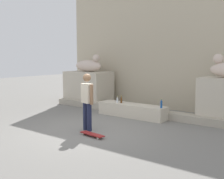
# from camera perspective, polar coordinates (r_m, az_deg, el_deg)

# --- Properties ---
(ground_plane) EXTENTS (40.00, 40.00, 0.00)m
(ground_plane) POSITION_cam_1_polar(r_m,az_deg,el_deg) (8.32, -5.13, -8.35)
(ground_plane) COLOR slate
(facade_wall) EXTENTS (9.53, 0.60, 5.47)m
(facade_wall) POSITION_cam_1_polar(r_m,az_deg,el_deg) (12.01, 10.55, 9.39)
(facade_wall) COLOR #C0B399
(facade_wall) RESTS_ON ground_plane
(pedestal_left) EXTENTS (2.02, 1.25, 1.47)m
(pedestal_left) POSITION_cam_1_polar(r_m,az_deg,el_deg) (12.84, -4.82, 0.37)
(pedestal_left) COLOR beige
(pedestal_left) RESTS_ON ground_plane
(statue_reclining_left) EXTENTS (1.66, 0.75, 0.78)m
(statue_reclining_left) POSITION_cam_1_polar(r_m,az_deg,el_deg) (12.73, -4.76, 4.92)
(statue_reclining_left) COLOR beige
(statue_reclining_left) RESTS_ON pedestal_left
(ledge_block) EXTENTS (2.61, 0.63, 0.46)m
(ledge_block) POSITION_cam_1_polar(r_m,az_deg,el_deg) (10.12, 4.09, -4.26)
(ledge_block) COLOR beige
(ledge_block) RESTS_ON ground_plane
(skater) EXTENTS (0.53, 0.28, 1.67)m
(skater) POSITION_cam_1_polar(r_m,az_deg,el_deg) (8.18, -5.07, -2.01)
(skater) COLOR #1E233F
(skater) RESTS_ON ground_plane
(skateboard) EXTENTS (0.82, 0.29, 0.08)m
(skateboard) POSITION_cam_1_polar(r_m,az_deg,el_deg) (7.72, -4.04, -9.05)
(skateboard) COLOR maroon
(skateboard) RESTS_ON ground_plane
(bottle_brown) EXTENTS (0.07, 0.07, 0.27)m
(bottle_brown) POSITION_cam_1_polar(r_m,az_deg,el_deg) (10.25, 1.90, -2.17)
(bottle_brown) COLOR #593314
(bottle_brown) RESTS_ON ledge_block
(bottle_clear) EXTENTS (0.06, 0.06, 0.25)m
(bottle_clear) POSITION_cam_1_polar(r_m,az_deg,el_deg) (10.28, 1.09, -2.19)
(bottle_clear) COLOR silver
(bottle_clear) RESTS_ON ledge_block
(bottle_blue) EXTENTS (0.07, 0.07, 0.30)m
(bottle_blue) POSITION_cam_1_polar(r_m,az_deg,el_deg) (9.41, 9.99, -2.98)
(bottle_blue) COLOR #194C99
(bottle_blue) RESTS_ON ledge_block
(stair_step) EXTENTS (8.29, 0.50, 0.25)m
(stair_step) POSITION_cam_1_polar(r_m,az_deg,el_deg) (10.55, 5.55, -4.42)
(stair_step) COLOR #A9A08F
(stair_step) RESTS_ON ground_plane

